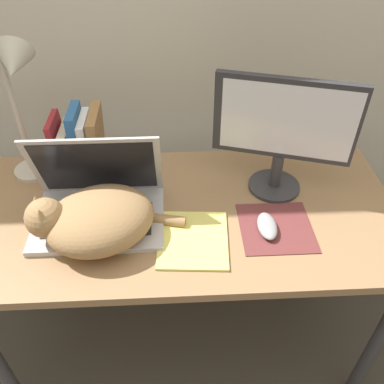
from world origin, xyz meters
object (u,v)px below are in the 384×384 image
Objects in this scene: laptop at (99,203)px; external_monitor at (283,131)px; cat at (95,219)px; computer_mouse at (267,226)px; notepad at (193,239)px; book_row at (81,147)px; desk_lamp at (17,90)px.

external_monitor is at bearing 10.78° from laptop.
external_monitor reaches higher than cat.
notepad is (-0.22, -0.03, -0.01)m from computer_mouse.
computer_mouse is 0.64m from book_row.
laptop is at bearing -42.86° from desk_lamp.
laptop is at bearing 169.91° from computer_mouse.
laptop is 0.87× the size of cat.
notepad is (-0.28, -0.22, -0.21)m from external_monitor.
cat is at bearing -160.49° from external_monitor.
cat is 3.96× the size of computer_mouse.
desk_lamp reaches higher than computer_mouse.
notepad is at bearing -23.17° from laptop.
external_monitor is 0.85× the size of desk_lamp.
computer_mouse is at bearing -22.23° from desk_lamp.
cat is 1.07× the size of external_monitor.
laptop is at bearing 91.79° from cat.
notepad is at bearing -141.33° from external_monitor.
external_monitor is at bearing -7.21° from desk_lamp.
desk_lamp is at bearing -177.09° from book_row.
laptop is at bearing -169.22° from external_monitor.
desk_lamp is 2.02× the size of notepad.
laptop is 0.58m from external_monitor.
book_row is at bearing 104.23° from cat.
cat is 0.49m from computer_mouse.
laptop is at bearing -70.79° from book_row.
book_row is at bearing 109.21° from laptop.
desk_lamp is (-0.71, 0.29, 0.30)m from computer_mouse.
cat is 0.92× the size of desk_lamp.
external_monitor reaches higher than notepad.
computer_mouse is at bearing -27.79° from book_row.
external_monitor reaches higher than laptop.
desk_lamp is at bearing 146.99° from notepad.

